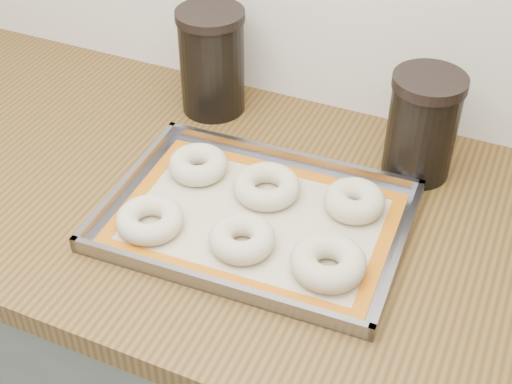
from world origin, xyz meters
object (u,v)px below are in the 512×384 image
at_px(bagel_front_left, 150,220).
at_px(bagel_back_left, 198,165).
at_px(bagel_front_mid, 242,239).
at_px(bagel_back_mid, 267,186).
at_px(baking_tray, 256,218).
at_px(canister_mid, 422,126).
at_px(canister_left, 212,61).
at_px(bagel_front_right, 328,262).
at_px(bagel_back_right, 354,201).

xyz_separation_m(bagel_front_left, bagel_back_left, (0.00, 0.15, 0.00)).
xyz_separation_m(bagel_front_left, bagel_front_mid, (0.15, 0.02, 0.00)).
xyz_separation_m(bagel_front_mid, bagel_back_mid, (-0.02, 0.13, -0.00)).
distance_m(baking_tray, bagel_front_left, 0.16).
distance_m(bagel_front_left, canister_mid, 0.46).
xyz_separation_m(baking_tray, canister_left, (-0.21, 0.27, 0.09)).
bearing_deg(bagel_front_left, bagel_front_right, 4.46).
height_order(bagel_front_mid, bagel_back_right, bagel_back_right).
relative_size(baking_tray, bagel_front_mid, 4.76).
bearing_deg(canister_left, bagel_front_mid, -57.28).
height_order(bagel_front_mid, bagel_front_right, bagel_front_right).
xyz_separation_m(bagel_front_left, bagel_back_right, (0.27, 0.17, 0.00)).
relative_size(bagel_front_right, canister_mid, 0.60).
bearing_deg(bagel_front_left, bagel_back_right, 31.49).
xyz_separation_m(bagel_front_right, bagel_back_left, (-0.28, 0.13, -0.00)).
height_order(bagel_back_mid, canister_left, canister_left).
bearing_deg(bagel_back_mid, bagel_front_mid, -83.18).
bearing_deg(canister_left, bagel_front_left, -79.17).
bearing_deg(bagel_front_left, canister_left, 100.83).
bearing_deg(bagel_back_right, bagel_front_right, -86.85).
distance_m(bagel_front_left, bagel_back_right, 0.32).
distance_m(bagel_back_left, bagel_back_mid, 0.13).
bearing_deg(bagel_back_left, bagel_front_right, -25.15).
bearing_deg(bagel_back_right, bagel_front_mid, -130.16).
relative_size(bagel_front_mid, canister_mid, 0.54).
bearing_deg(bagel_back_mid, bagel_front_right, -39.82).
xyz_separation_m(bagel_back_mid, bagel_back_right, (0.14, 0.02, 0.00)).
bearing_deg(canister_mid, bagel_front_left, -136.85).
bearing_deg(baking_tray, canister_mid, 49.76).
bearing_deg(bagel_front_right, canister_left, 136.56).
height_order(bagel_front_right, bagel_back_right, same).
distance_m(bagel_front_right, bagel_back_right, 0.14).
distance_m(bagel_back_left, canister_mid, 0.37).
height_order(bagel_front_right, bagel_back_left, bagel_front_right).
height_order(bagel_front_mid, canister_left, canister_left).
relative_size(bagel_front_mid, bagel_back_mid, 0.92).
bearing_deg(canister_mid, bagel_back_right, -112.96).
bearing_deg(canister_mid, baking_tray, -130.24).
bearing_deg(bagel_front_right, baking_tray, 156.14).
distance_m(bagel_front_left, bagel_back_left, 0.15).
distance_m(bagel_front_left, bagel_front_right, 0.28).
xyz_separation_m(baking_tray, bagel_front_right, (0.14, -0.06, 0.02)).
relative_size(bagel_back_left, canister_left, 0.50).
distance_m(bagel_front_left, bagel_back_mid, 0.20).
bearing_deg(bagel_front_mid, baking_tray, 95.74).
relative_size(baking_tray, canister_left, 2.39).
height_order(canister_left, canister_mid, canister_left).
xyz_separation_m(bagel_front_right, bagel_back_right, (-0.01, 0.14, -0.00)).
relative_size(bagel_front_left, bagel_back_left, 1.04).
xyz_separation_m(bagel_back_mid, canister_left, (-0.20, 0.20, 0.08)).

